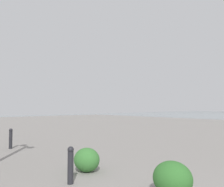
# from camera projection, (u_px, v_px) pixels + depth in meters

# --- Properties ---
(bollard_near) EXTENTS (0.13, 0.13, 0.75)m
(bollard_near) POSITION_uv_depth(u_px,v_px,m) (71.00, 164.00, 4.76)
(bollard_near) COLOR #232328
(bollard_near) RESTS_ON ground
(bollard_mid) EXTENTS (0.13, 0.13, 0.75)m
(bollard_mid) POSITION_uv_depth(u_px,v_px,m) (11.00, 138.00, 8.71)
(bollard_mid) COLOR #232328
(bollard_mid) RESTS_ON ground
(shrub_low) EXTENTS (0.71, 0.64, 0.61)m
(shrub_low) POSITION_uv_depth(u_px,v_px,m) (172.00, 179.00, 4.11)
(shrub_low) COLOR #2D6628
(shrub_low) RESTS_ON ground
(shrub_round) EXTENTS (0.66, 0.60, 0.56)m
(shrub_round) POSITION_uv_depth(u_px,v_px,m) (87.00, 160.00, 5.65)
(shrub_round) COLOR #387533
(shrub_round) RESTS_ON ground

